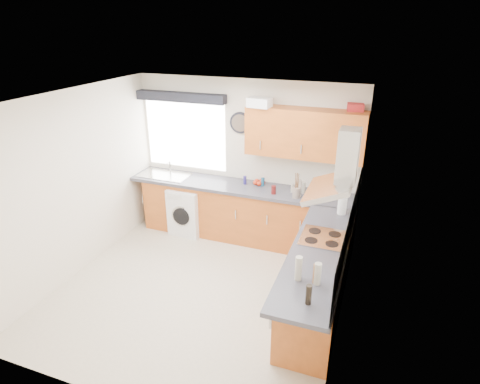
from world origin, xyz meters
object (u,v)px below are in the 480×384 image
at_px(extractor_hood, 339,171).
at_px(upper_cabinets, 305,133).
at_px(washing_machine, 189,210).
at_px(oven, 320,273).

height_order(extractor_hood, upper_cabinets, upper_cabinets).
bearing_deg(washing_machine, oven, -21.20).
relative_size(extractor_hood, washing_machine, 0.98).
bearing_deg(extractor_hood, washing_machine, 155.85).
distance_m(upper_cabinets, washing_machine, 2.30).
bearing_deg(oven, upper_cabinets, 112.54).
xyz_separation_m(oven, washing_machine, (-2.35, 1.10, -0.03)).
bearing_deg(washing_machine, extractor_hood, -20.29).
height_order(oven, upper_cabinets, upper_cabinets).
distance_m(oven, upper_cabinets, 1.99).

